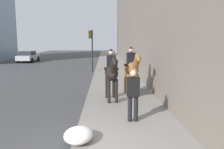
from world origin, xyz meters
The scene contains 6 objects.
mounted_horse_near centered at (4.74, -1.16, 1.39)m, with size 2.15×0.70×2.29m.
mounted_horse_far centered at (5.75, -2.15, 1.45)m, with size 2.14×0.82×2.35m.
pedestrian_greeting centered at (2.12, -1.77, 1.10)m, with size 0.27×0.41×1.70m.
car_near_lane centered at (24.63, 8.97, 0.74)m, with size 4.14×2.03×1.44m.
traffic_light_near_curb centered at (15.13, 0.30, 2.47)m, with size 0.20×0.44×3.68m.
snow_pile_near centered at (0.65, -0.15, 0.29)m, with size 0.99×0.76×0.34m, color white.
Camera 1 is at (-5.08, -0.84, 2.75)m, focal length 36.58 mm.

